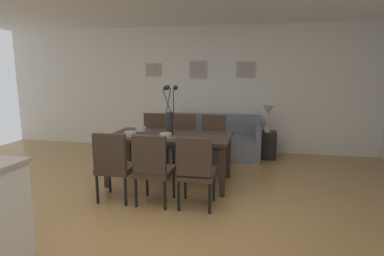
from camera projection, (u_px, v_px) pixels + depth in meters
ground_plane at (151, 211)px, 3.86m from camera, size 9.00×9.00×0.00m
back_wall_panel at (201, 89)px, 6.75m from camera, size 9.00×0.10×2.60m
dining_table at (170, 140)px, 4.73m from camera, size 1.80×0.92×0.74m
dining_chair_near_left at (114, 163)px, 4.06m from camera, size 0.46×0.46×0.92m
dining_chair_near_right at (154, 137)px, 5.70m from camera, size 0.46×0.46×0.92m
dining_chair_far_left at (153, 166)px, 3.94m from camera, size 0.45×0.45×0.92m
dining_chair_far_right at (182, 138)px, 5.58m from camera, size 0.44×0.44×0.92m
dining_chair_mid_left at (196, 169)px, 3.83m from camera, size 0.45×0.45×0.92m
dining_chair_mid_right at (212, 140)px, 5.47m from camera, size 0.45×0.45×0.92m
centerpiece_vase at (170, 116)px, 4.67m from camera, size 0.21×0.23×0.73m
placemat_near_left at (130, 136)px, 4.63m from camera, size 0.32×0.32×0.01m
bowl_near_left at (130, 133)px, 4.63m from camera, size 0.17×0.17×0.07m
placemat_near_right at (141, 131)px, 5.03m from camera, size 0.32×0.32×0.01m
bowl_near_right at (141, 128)px, 5.02m from camera, size 0.17×0.17×0.07m
placemat_far_left at (166, 137)px, 4.52m from camera, size 0.32×0.32×0.01m
bowl_far_left at (166, 135)px, 4.51m from camera, size 0.17×0.17×0.07m
sofa at (212, 142)px, 6.34m from camera, size 1.92×0.84×0.80m
side_table at (267, 145)px, 6.15m from camera, size 0.36×0.36×0.52m
table_lamp at (268, 113)px, 6.03m from camera, size 0.22×0.22×0.51m
framed_picture_left at (153, 70)px, 6.83m from camera, size 0.33×0.03×0.29m
framed_picture_center at (198, 70)px, 6.63m from camera, size 0.36×0.03×0.37m
framed_picture_right at (245, 70)px, 6.42m from camera, size 0.37×0.03×0.34m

